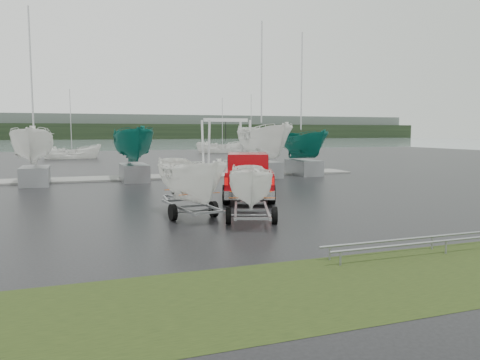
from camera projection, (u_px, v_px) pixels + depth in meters
ground_plane at (201, 206)px, 20.06m from camera, size 120.00×120.00×0.00m
lake at (93, 144)px, 113.56m from camera, size 300.00×300.00×0.00m
grass_verge at (340, 285)px, 9.77m from camera, size 40.00×40.00×0.00m
dock at (152, 177)px, 32.21m from camera, size 30.00×3.00×0.12m
treeline at (84, 132)px, 178.70m from camera, size 300.00×8.00×6.00m
far_hill at (84, 126)px, 185.97m from camera, size 300.00×6.00×10.00m
pickup_truck at (248, 174)px, 22.95m from camera, size 4.13×6.62×2.09m
trailer_hitched at (252, 152)px, 16.19m from camera, size 2.33×3.79×4.58m
trailer_parked at (191, 142)px, 17.07m from camera, size 1.99×3.72×5.22m
boat_hoist at (226, 139)px, 33.76m from camera, size 3.30×2.18×4.12m
keelboat_0 at (33, 123)px, 27.51m from camera, size 2.33×3.20×10.50m
keelboat_1 at (133, 123)px, 29.66m from camera, size 2.36×3.20×7.37m
keelboat_2 at (264, 117)px, 32.47m from camera, size 2.62×3.20×10.80m
keelboat_3 at (304, 129)px, 33.94m from camera, size 2.15×3.20×10.31m
mast_rack_2 at (439, 239)px, 12.50m from camera, size 7.00×0.56×0.06m
moored_boat_1 at (72, 159)px, 54.32m from camera, size 2.76×2.69×11.32m
moored_boat_2 at (251, 155)px, 61.46m from camera, size 3.60×3.62×11.45m
moored_boat_3 at (222, 153)px, 68.58m from camera, size 3.71×3.66×11.85m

